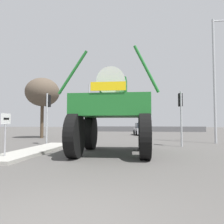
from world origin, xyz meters
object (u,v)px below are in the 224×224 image
Objects in this scene: lane_arrow_sign at (6,127)px; streetlight_far_left at (90,106)px; oversize_sprayer at (113,112)px; traffic_signal_near_left at (48,107)px; streetlight_near_right at (216,74)px; bare_tree_left at (42,92)px; sedan_ahead at (142,129)px; traffic_signal_near_right at (181,106)px.

streetlight_far_left is (-1.89, 22.91, 2.76)m from lane_arrow_sign.
lane_arrow_sign is 0.34× the size of oversize_sprayer.
lane_arrow_sign is 0.49× the size of traffic_signal_near_left.
streetlight_near_right is at bearing 11.76° from traffic_signal_near_left.
streetlight_far_left is at bearing 78.03° from bare_tree_left.
sedan_ahead is at bearing -27.82° from streetlight_far_left.
traffic_signal_near_left is (-6.61, -12.94, 1.88)m from sedan_ahead.
traffic_signal_near_left is at bearing -179.99° from traffic_signal_near_right.
streetlight_far_left is (-13.08, 14.47, -1.07)m from streetlight_near_right.
streetlight_far_left is (-7.65, 4.04, 3.39)m from sedan_ahead.
lane_arrow_sign is 0.29× the size of bare_tree_left.
sedan_ahead is at bearing 62.93° from traffic_signal_near_left.
oversize_sprayer is at bearing -36.04° from traffic_signal_near_left.
oversize_sprayer reaches higher than traffic_signal_near_right.
sedan_ahead is 0.59× the size of streetlight_far_left.
sedan_ahead is 1.23× the size of traffic_signal_near_right.
traffic_signal_near_left reaches higher than traffic_signal_near_right.
oversize_sprayer is at bearing -138.59° from streetlight_near_right.
bare_tree_left is (-9.96, -6.87, 3.85)m from sedan_ahead.
traffic_signal_near_right is 19.75m from streetlight_far_left.
bare_tree_left is at bearing 166.94° from streetlight_near_right.
sedan_ahead is 9.29m from streetlight_far_left.
lane_arrow_sign is 14.52m from streetlight_near_right.
oversize_sprayer is 16.74m from sedan_ahead.
traffic_signal_near_left is 17.08m from streetlight_far_left.
streetlight_near_right is 1.55× the size of bare_tree_left.
streetlight_near_right reaches higher than streetlight_far_left.
streetlight_near_right is (7.00, 6.17, 3.12)m from oversize_sprayer.
traffic_signal_near_right is 0.58× the size of bare_tree_left.
traffic_signal_near_right is (8.09, 5.93, 1.21)m from lane_arrow_sign.
traffic_signal_near_left is 0.59× the size of bare_tree_left.
streetlight_near_right is (12.04, 2.51, 2.58)m from traffic_signal_near_left.
sedan_ahead is at bearing 73.03° from lane_arrow_sign.
lane_arrow_sign is 13.12m from bare_tree_left.
streetlight_far_left reaches higher than bare_tree_left.
streetlight_near_right is at bearing -160.35° from sedan_ahead.
bare_tree_left is at bearing 118.89° from traffic_signal_near_left.
streetlight_far_left reaches higher than oversize_sprayer.
oversize_sprayer is 1.47× the size of traffic_signal_near_right.
streetlight_far_left is 1.21× the size of bare_tree_left.
bare_tree_left is at bearing -101.97° from streetlight_far_left.
streetlight_far_left is (-1.04, 16.98, 1.51)m from traffic_signal_near_left.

